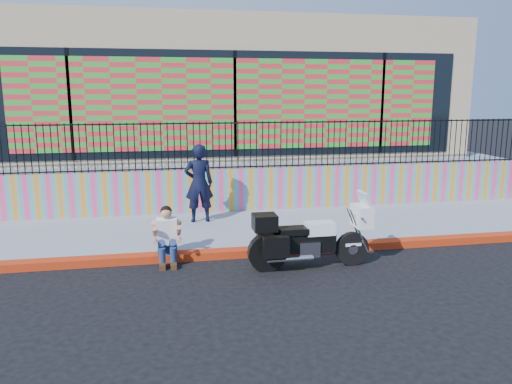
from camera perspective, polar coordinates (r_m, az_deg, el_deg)
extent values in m
plane|color=black|center=(9.99, 1.19, -7.17)|extent=(90.00, 90.00, 0.00)
cube|color=#B6270D|center=(9.97, 1.19, -6.76)|extent=(16.00, 0.30, 0.15)
cube|color=gray|center=(11.52, -0.51, -4.25)|extent=(16.00, 3.00, 0.15)
cube|color=#FF4380|center=(12.91, -1.77, 0.30)|extent=(16.00, 0.20, 1.10)
cube|color=gray|center=(17.91, -4.33, 3.14)|extent=(16.00, 10.00, 1.25)
cube|color=tan|center=(17.53, -4.39, 11.57)|extent=(14.00, 8.00, 4.00)
cube|color=black|center=(13.54, -2.42, 9.98)|extent=(12.60, 0.04, 2.80)
cube|color=red|center=(13.51, -2.40, 9.97)|extent=(11.48, 0.02, 2.40)
cylinder|color=black|center=(9.50, 10.91, -6.37)|extent=(0.63, 0.13, 0.63)
cylinder|color=black|center=(9.05, 1.28, -7.07)|extent=(0.63, 0.13, 0.63)
cube|color=black|center=(9.19, 6.24, -5.78)|extent=(0.90, 0.27, 0.32)
cube|color=silver|center=(9.21, 5.94, -6.37)|extent=(0.38, 0.32, 0.28)
cube|color=white|center=(9.17, 7.30, -4.12)|extent=(0.52, 0.30, 0.23)
cube|color=black|center=(9.03, 4.25, -4.42)|extent=(0.52, 0.32, 0.11)
cube|color=white|center=(9.40, 12.02, -2.71)|extent=(0.28, 0.49, 0.40)
cube|color=silver|center=(9.34, 12.31, -0.88)|extent=(0.17, 0.44, 0.32)
cube|color=black|center=(8.87, 1.00, -3.48)|extent=(0.42, 0.40, 0.28)
cube|color=black|center=(8.74, 2.29, -6.31)|extent=(0.46, 0.17, 0.38)
cube|color=black|center=(9.27, 1.50, -5.27)|extent=(0.46, 0.17, 0.38)
cube|color=white|center=(9.47, 10.93, -5.83)|extent=(0.30, 0.15, 0.06)
imported|color=black|center=(11.77, -6.54, 1.00)|extent=(0.70, 0.48, 1.85)
cube|color=navy|center=(9.73, -10.10, -6.37)|extent=(0.36, 0.28, 0.18)
cube|color=white|center=(9.59, -10.17, -4.45)|extent=(0.38, 0.27, 0.54)
sphere|color=tan|center=(9.46, -10.24, -2.42)|extent=(0.21, 0.21, 0.21)
cube|color=#472814|center=(9.37, -10.63, -8.31)|extent=(0.11, 0.26, 0.10)
cube|color=#472814|center=(9.37, -9.40, -8.26)|extent=(0.11, 0.26, 0.10)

